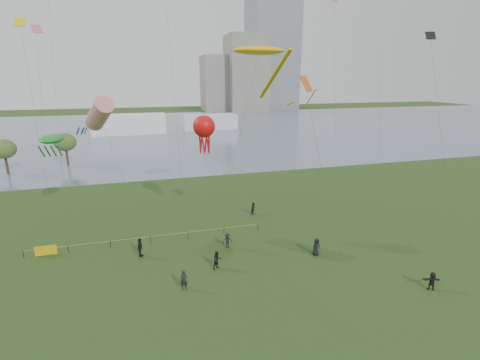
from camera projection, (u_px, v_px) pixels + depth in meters
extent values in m
plane|color=#1B3210|center=(278.00, 328.00, 24.36)|extent=(400.00, 400.00, 0.00)
cube|color=slate|center=(168.00, 130.00, 116.72)|extent=(400.00, 120.00, 0.08)
cube|color=gray|center=(246.00, 74.00, 180.53)|extent=(20.00, 20.00, 38.00)
cube|color=gray|center=(218.00, 83.00, 183.86)|extent=(16.00, 18.00, 28.00)
cube|color=white|center=(129.00, 124.00, 108.15)|extent=(22.00, 8.00, 6.00)
cube|color=silver|center=(210.00, 122.00, 117.80)|extent=(18.00, 7.00, 5.00)
cylinder|color=#39251A|center=(67.00, 158.00, 69.07)|extent=(0.44, 0.44, 2.92)
ellipsoid|color=#486327|center=(65.00, 142.00, 68.15)|extent=(4.15, 4.15, 3.50)
cylinder|color=#39251A|center=(7.00, 167.00, 62.86)|extent=(0.44, 0.44, 2.87)
ellipsoid|color=#486327|center=(4.00, 149.00, 61.95)|extent=(4.09, 4.09, 3.45)
cylinder|color=black|center=(23.00, 254.00, 33.67)|extent=(0.07, 0.07, 0.85)
cylinder|color=black|center=(68.00, 249.00, 34.70)|extent=(0.07, 0.07, 0.85)
cylinder|color=black|center=(111.00, 244.00, 35.74)|extent=(0.07, 0.07, 0.85)
cylinder|color=black|center=(150.00, 239.00, 36.77)|extent=(0.07, 0.07, 0.85)
cylinder|color=black|center=(188.00, 235.00, 37.81)|extent=(0.07, 0.07, 0.85)
cylinder|color=black|center=(224.00, 231.00, 38.85)|extent=(0.07, 0.07, 0.85)
cylinder|color=black|center=(258.00, 227.00, 39.88)|extent=(0.07, 0.07, 0.85)
cylinder|color=yellow|center=(150.00, 237.00, 36.68)|extent=(24.00, 0.03, 0.03)
cube|color=#DCAD0B|center=(46.00, 250.00, 34.15)|extent=(2.00, 0.04, 1.00)
imported|color=black|center=(217.00, 260.00, 31.70)|extent=(1.04, 0.95, 1.73)
imported|color=black|center=(227.00, 241.00, 35.66)|extent=(1.13, 0.78, 1.60)
imported|color=black|center=(140.00, 248.00, 33.83)|extent=(0.79, 1.23, 1.95)
imported|color=black|center=(316.00, 247.00, 34.16)|extent=(0.93, 0.67, 1.77)
imported|color=black|center=(432.00, 281.00, 28.59)|extent=(1.53, 0.92, 1.58)
imported|color=black|center=(184.00, 280.00, 28.56)|extent=(0.71, 0.56, 1.73)
imported|color=black|center=(254.00, 208.00, 44.42)|extent=(1.00, 0.96, 1.62)
cylinder|color=#3F3F42|center=(235.00, 155.00, 33.44)|extent=(6.35, 5.15, 19.42)
ellipsoid|color=#FDB50D|center=(259.00, 51.00, 33.87)|extent=(5.26, 3.29, 0.82)
cube|color=#FDB50D|center=(274.00, 76.00, 30.67)|extent=(0.36, 6.98, 4.09)
cube|color=#FDB50D|center=(290.00, 103.00, 27.76)|extent=(0.95, 0.95, 0.42)
cylinder|color=#3F3F42|center=(124.00, 179.00, 36.58)|extent=(4.17, 6.74, 13.16)
cylinder|color=red|center=(99.00, 114.00, 37.28)|extent=(3.86, 5.27, 3.97)
cylinder|color=#172DA3|center=(85.00, 131.00, 36.26)|extent=(0.60, 1.13, 0.88)
cylinder|color=#172DA3|center=(83.00, 130.00, 36.54)|extent=(0.60, 1.13, 0.88)
cylinder|color=#172DA3|center=(78.00, 131.00, 36.29)|extent=(0.60, 1.13, 0.88)
cylinder|color=#172DA3|center=(78.00, 131.00, 35.86)|extent=(0.60, 1.13, 0.88)
cylinder|color=#172DA3|center=(82.00, 131.00, 35.84)|extent=(0.60, 1.13, 0.88)
cylinder|color=#3F3F42|center=(73.00, 198.00, 34.78)|extent=(4.10, 8.88, 10.67)
ellipsoid|color=#167D23|center=(52.00, 139.00, 36.83)|extent=(2.38, 4.29, 0.83)
cylinder|color=#167D23|center=(42.00, 151.00, 35.43)|extent=(0.16, 1.79, 1.54)
cylinder|color=#167D23|center=(47.00, 151.00, 35.57)|extent=(0.16, 1.79, 1.54)
cylinder|color=#167D23|center=(53.00, 151.00, 35.72)|extent=(0.16, 1.79, 1.54)
cylinder|color=#167D23|center=(59.00, 151.00, 35.86)|extent=(0.16, 1.79, 1.54)
cylinder|color=#3F3F42|center=(232.00, 187.00, 36.33)|extent=(4.42, 6.76, 11.88)
sphere|color=red|center=(204.00, 126.00, 37.19)|extent=(2.39, 2.39, 2.39)
cylinder|color=red|center=(209.00, 141.00, 37.77)|extent=(0.18, 0.54, 2.60)
cylinder|color=red|center=(206.00, 140.00, 38.11)|extent=(0.49, 0.36, 2.61)
cylinder|color=red|center=(201.00, 141.00, 37.98)|extent=(0.49, 0.36, 2.61)
cylinder|color=red|center=(200.00, 141.00, 37.51)|extent=(0.18, 0.54, 2.60)
cylinder|color=red|center=(203.00, 142.00, 37.18)|extent=(0.49, 0.36, 2.61)
cylinder|color=red|center=(207.00, 142.00, 37.31)|extent=(0.49, 0.36, 2.61)
cylinder|color=#3F3F42|center=(328.00, 201.00, 25.36)|extent=(0.16, 8.82, 16.43)
cube|color=#D75113|center=(306.00, 84.00, 27.09)|extent=(1.51, 1.51, 1.23)
cylinder|color=#D75113|center=(311.00, 98.00, 26.54)|extent=(0.08, 1.58, 1.35)
cube|color=black|center=(430.00, 36.00, 32.82)|extent=(0.97, 0.68, 0.76)
cube|color=yellow|center=(20.00, 22.00, 28.20)|extent=(1.05, 0.91, 0.76)
cube|color=#E5598C|center=(37.00, 29.00, 32.25)|extent=(1.01, 0.76, 0.76)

